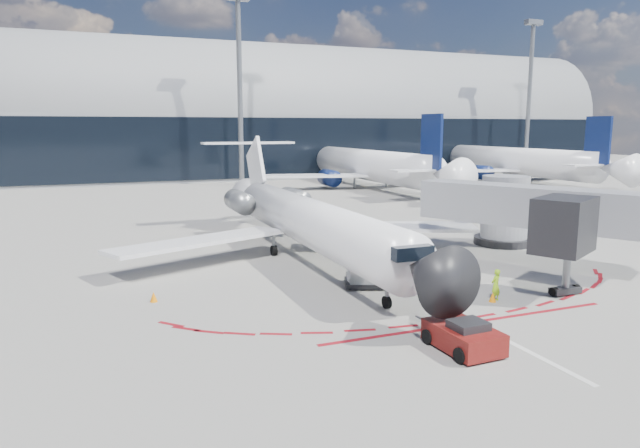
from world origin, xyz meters
name	(u,v)px	position (x,y,z in m)	size (l,w,h in m)	color
ground	(355,263)	(0.00, 0.00, 0.00)	(260.00, 260.00, 0.00)	slate
apron_centerline	(342,256)	(0.00, 2.00, 0.01)	(0.25, 40.00, 0.01)	silver
apron_stop_bar	(472,322)	(0.00, -11.50, 0.01)	(14.00, 0.25, 0.01)	maroon
terminal_building	(185,124)	(0.00, 64.97, 8.52)	(150.00, 24.15, 24.00)	gray
jet_bridge	(522,212)	(9.79, -3.01, 3.01)	(10.03, 15.20, 4.90)	#93959C
light_mast_centre	(240,95)	(5.00, 48.00, 12.50)	(0.70, 0.70, 25.00)	slate
light_mast_east	(529,101)	(55.00, 48.00, 12.50)	(0.70, 0.70, 25.00)	slate
regional_jet	(304,219)	(-2.43, 2.33, 2.49)	(24.11, 29.73, 7.45)	white
pushback_tug	(463,336)	(-2.13, -13.85, 0.53)	(2.04, 4.61, 1.19)	#60100D
ramp_worker	(496,285)	(2.88, -9.40, 0.77)	(0.56, 0.37, 1.55)	#A1EA18
uld_container	(365,268)	(-1.73, -4.85, 0.96)	(2.57, 2.39, 1.94)	black
safety_cone_left	(154,297)	(-12.17, -3.55, 0.24)	(0.35, 0.35, 0.49)	orange
safety_cone_right	(493,297)	(2.68, -9.47, 0.24)	(0.34, 0.34, 0.47)	orange
bg_airliner_0	(367,143)	(20.28, 39.31, 5.96)	(36.84, 39.00, 11.92)	white
bg_airliner_1	(513,142)	(45.01, 39.51, 5.90)	(36.50, 38.65, 11.81)	white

